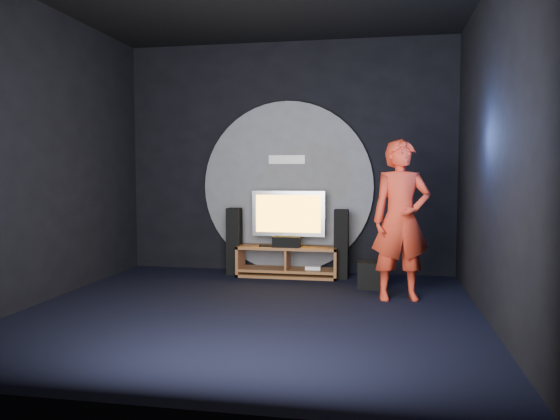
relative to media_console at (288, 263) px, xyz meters
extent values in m
plane|color=black|center=(-0.08, -2.05, -0.19)|extent=(5.00, 5.00, 0.00)
cube|color=black|center=(-0.08, 0.45, 1.56)|extent=(5.00, 0.04, 3.50)
cube|color=black|center=(-0.08, -4.55, 1.56)|extent=(5.00, 0.04, 3.50)
cube|color=black|center=(-2.58, -2.05, 1.56)|extent=(0.04, 5.00, 3.50)
cube|color=black|center=(2.42, -2.05, 1.56)|extent=(0.04, 5.00, 3.50)
cylinder|color=#515156|center=(-0.08, 0.39, 1.11)|extent=(2.60, 0.08, 2.60)
cube|color=white|center=(-0.08, 0.34, 1.53)|extent=(0.55, 0.03, 0.13)
cube|color=#9C5630|center=(-0.01, 0.00, 0.24)|extent=(1.47, 0.45, 0.04)
cube|color=#9C5630|center=(-0.01, 0.00, -0.09)|extent=(1.42, 0.42, 0.04)
cube|color=#9C5630|center=(-0.72, 0.00, 0.03)|extent=(0.04, 0.45, 0.45)
cube|color=#9C5630|center=(0.71, 0.00, 0.03)|extent=(0.04, 0.45, 0.45)
cube|color=#9C5630|center=(-0.01, 0.00, 0.07)|extent=(0.03, 0.40, 0.29)
cube|color=#9C5630|center=(-0.01, 0.00, -0.17)|extent=(1.47, 0.45, 0.04)
cube|color=white|center=(0.37, 0.00, -0.05)|extent=(0.22, 0.16, 0.05)
cube|color=#B9BAC1|center=(-0.01, 0.07, 0.28)|extent=(0.36, 0.22, 0.04)
cylinder|color=#B9BAC1|center=(-0.01, 0.07, 0.35)|extent=(0.07, 0.07, 0.10)
cube|color=#B9BAC1|center=(-0.01, 0.07, 0.73)|extent=(1.08, 0.06, 0.67)
cube|color=orange|center=(-0.01, 0.04, 0.73)|extent=(0.96, 0.01, 0.55)
cube|color=black|center=(-0.01, -0.10, 0.33)|extent=(0.40, 0.15, 0.15)
cube|color=black|center=(-0.32, -0.12, 0.27)|extent=(0.18, 0.05, 0.02)
cube|color=black|center=(-0.82, 0.04, 0.30)|extent=(0.20, 0.22, 1.00)
cube|color=black|center=(0.77, 0.02, 0.30)|extent=(0.20, 0.22, 1.00)
cube|color=black|center=(1.20, -0.59, -0.02)|extent=(0.32, 0.32, 0.35)
imported|color=red|center=(1.57, -1.17, 0.77)|extent=(0.79, 0.60, 1.92)
camera|label=1|loc=(1.33, -7.80, 1.34)|focal=35.00mm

